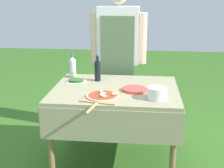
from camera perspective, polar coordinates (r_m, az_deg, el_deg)
ground_plane at (r=3.22m, az=0.59°, el=-13.91°), size 12.00×12.00×0.00m
prep_table at (r=2.93m, az=0.63°, el=-2.63°), size 1.18×0.95×0.77m
person_cook at (r=3.53m, az=1.15°, el=6.24°), size 0.63×0.21×1.69m
pizza_on_peel at (r=2.63m, az=-1.76°, el=-2.35°), size 0.36×0.56×0.05m
oil_bottle at (r=3.12m, az=-2.65°, el=2.51°), size 0.06×0.06×0.27m
water_bottle at (r=3.28m, az=-7.19°, el=3.18°), size 0.07×0.07×0.24m
herb_container at (r=3.11m, az=-6.57°, el=0.69°), size 0.21×0.16×0.04m
mixing_tub at (r=2.63m, az=8.26°, el=-1.66°), size 0.17×0.17×0.10m
plate_stack at (r=2.83m, az=4.13°, el=-0.99°), size 0.23×0.23×0.02m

